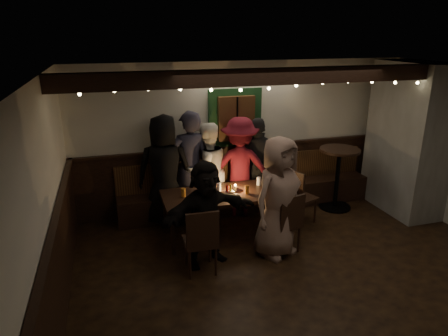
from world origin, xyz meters
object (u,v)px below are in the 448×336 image
object	(u,v)px
chair_near_right	(287,220)
person_f	(206,214)
chair_end	(298,194)
person_b	(190,167)
chair_near_left	(201,238)
person_c	(207,171)
high_top	(338,171)
person_e	(258,166)
person_d	(240,167)
dining_table	(228,197)
person_g	(278,197)
person_a	(165,171)

from	to	relation	value
chair_near_right	person_f	distance (m)	1.19
chair_end	person_b	distance (m)	1.83
chair_near_left	person_c	world-z (taller)	person_c
high_top	person_e	size ratio (longest dim) A/B	0.66
chair_near_right	person_f	size ratio (longest dim) A/B	0.62
high_top	person_d	bearing A→B (deg)	171.86
dining_table	person_g	distance (m)	0.92
person_e	chair_end	bearing A→B (deg)	128.92
dining_table	person_b	bearing A→B (deg)	119.77
dining_table	person_b	xyz separation A→B (m)	(-0.42, 0.74, 0.29)
chair_near_right	person_g	xyz separation A→B (m)	(-0.15, 0.03, 0.36)
chair_near_right	person_e	world-z (taller)	person_e
person_e	person_g	distance (m)	1.49
chair_near_left	high_top	distance (m)	3.16
person_e	person_g	size ratio (longest dim) A/B	0.97
dining_table	chair_near_right	distance (m)	1.01
chair_near_left	person_d	world-z (taller)	person_d
chair_near_left	person_d	size ratio (longest dim) A/B	0.54
dining_table	person_c	bearing A→B (deg)	100.99
person_e	person_f	size ratio (longest dim) A/B	1.14
high_top	person_b	world-z (taller)	person_b
chair_end	person_a	distance (m)	2.21
chair_end	person_g	xyz separation A→B (m)	(-0.71, -0.78, 0.34)
chair_near_right	high_top	distance (m)	1.95
chair_near_left	chair_end	xyz separation A→B (m)	(1.86, 1.00, 0.01)
dining_table	person_e	size ratio (longest dim) A/B	1.18
person_d	person_e	world-z (taller)	person_d
dining_table	chair_near_right	size ratio (longest dim) A/B	2.18
person_g	chair_end	bearing A→B (deg)	22.97
person_c	person_d	xyz separation A→B (m)	(0.57, -0.05, 0.03)
high_top	person_c	size ratio (longest dim) A/B	0.67
person_g	person_a	bearing A→B (deg)	108.39
high_top	person_g	world-z (taller)	person_g
high_top	person_a	xyz separation A→B (m)	(-3.04, 0.28, 0.21)
chair_near_left	person_d	distance (m)	1.98
chair_end	person_a	bearing A→B (deg)	162.17
person_a	person_e	world-z (taller)	person_a
person_d	person_e	xyz separation A→B (m)	(0.36, 0.05, -0.02)
dining_table	chair_near_right	world-z (taller)	chair_near_right
person_a	chair_end	bearing A→B (deg)	174.29
dining_table	chair_near_left	xyz separation A→B (m)	(-0.64, -0.95, -0.12)
chair_near_left	chair_near_right	world-z (taller)	chair_near_left
chair_end	person_f	size ratio (longest dim) A/B	0.64
person_d	person_g	distance (m)	1.42
chair_near_right	person_e	bearing A→B (deg)	85.37
person_f	high_top	bearing A→B (deg)	7.66
dining_table	chair_near_left	size ratio (longest dim) A/B	2.13
dining_table	person_c	size ratio (longest dim) A/B	1.20
high_top	chair_near_right	bearing A→B (deg)	-141.97
high_top	person_e	world-z (taller)	person_e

